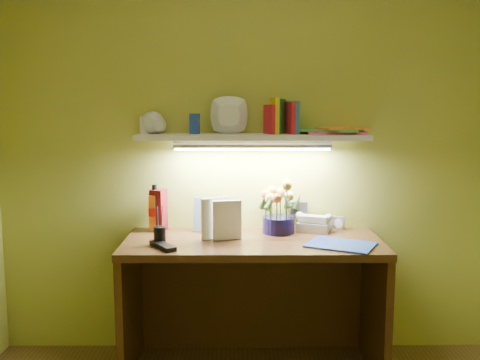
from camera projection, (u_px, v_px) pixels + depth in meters
name	position (u px, v px, depth m)	size (l,w,h in m)	color
desk	(253.00, 306.00, 2.96)	(1.40, 0.60, 0.75)	#3B2510
flower_bouquet	(279.00, 205.00, 3.05)	(0.20, 0.20, 0.32)	#100B3B
telephone	(314.00, 222.00, 3.10)	(0.18, 0.13, 0.11)	beige
desk_clock	(338.00, 223.00, 3.15)	(0.08, 0.04, 0.08)	silver
whisky_bottle	(155.00, 208.00, 3.10)	(0.07, 0.07, 0.27)	#A04509
whisky_box	(159.00, 210.00, 3.11)	(0.08, 0.08, 0.24)	#5F0F15
pen_cup	(160.00, 229.00, 2.81)	(0.06, 0.06, 0.16)	black
art_card	(211.00, 215.00, 3.08)	(0.20, 0.04, 0.20)	white
tv_remote	(163.00, 246.00, 2.74)	(0.06, 0.20, 0.02)	black
blue_folder	(341.00, 245.00, 2.79)	(0.33, 0.24, 0.01)	#2447B7
desk_book_a	(201.00, 220.00, 2.87)	(0.17, 0.02, 0.23)	white
desk_book_b	(213.00, 221.00, 2.88)	(0.16, 0.02, 0.22)	white
wall_shelf	(252.00, 131.00, 3.01)	(1.31, 0.36, 0.23)	white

